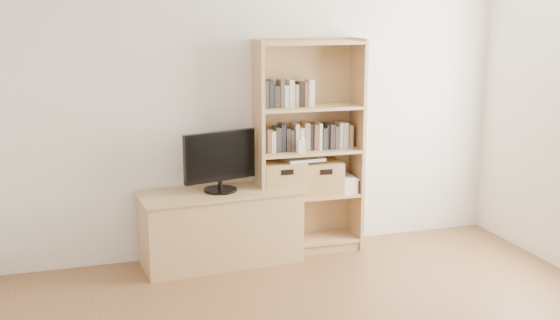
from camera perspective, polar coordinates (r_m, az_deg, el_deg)
name	(u,v)px	position (r m, az deg, el deg)	size (l,w,h in m)	color
back_wall	(255,103)	(5.97, -2.02, 4.65)	(4.50, 0.02, 2.60)	white
tv_stand	(221,228)	(5.88, -4.81, -5.56)	(1.30, 0.49, 0.59)	tan
bookshelf	(309,147)	(6.01, 2.37, 1.03)	(0.92, 0.33, 1.84)	tan
television	(220,162)	(5.73, -4.91, -0.13)	(0.63, 0.05, 0.49)	black
books_row_mid	(308,136)	(6.01, 2.32, 1.96)	(0.87, 0.17, 0.23)	black
books_row_upper	(286,96)	(5.89, 0.45, 5.26)	(0.36, 0.13, 0.19)	black
baby_monitor	(301,146)	(5.88, 1.75, 1.13)	(0.06, 0.04, 0.11)	white
basket_left	(282,179)	(5.99, 0.14, -1.53)	(0.37, 0.30, 0.30)	#A6894B
basket_right	(321,177)	(6.10, 3.37, -1.40)	(0.34, 0.28, 0.28)	#A6894B
laptop	(303,159)	(6.00, 1.89, 0.11)	(0.33, 0.23, 0.03)	silver
magazine_stack	(343,184)	(6.19, 5.14, -1.98)	(0.18, 0.26, 0.12)	beige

